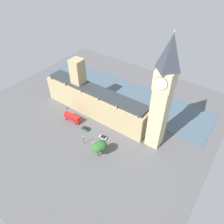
# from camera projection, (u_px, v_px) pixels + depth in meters

# --- Properties ---
(ground_plane) EXTENTS (138.72, 138.72, 0.00)m
(ground_plane) POSITION_uv_depth(u_px,v_px,m) (94.00, 114.00, 129.27)
(ground_plane) COLOR #565659
(river_thames) EXTENTS (32.10, 124.85, 0.25)m
(river_thames) POSITION_uv_depth(u_px,v_px,m) (120.00, 92.00, 146.76)
(river_thames) COLOR #475B6B
(river_thames) RESTS_ON ground
(parliament_building) EXTENTS (12.28, 68.72, 32.08)m
(parliament_building) POSITION_uv_depth(u_px,v_px,m) (94.00, 100.00, 125.09)
(parliament_building) COLOR tan
(parliament_building) RESTS_ON ground
(clock_tower) EXTENTS (8.22, 8.22, 58.85)m
(clock_tower) POSITION_uv_depth(u_px,v_px,m) (162.00, 96.00, 92.16)
(clock_tower) COLOR #CCBA8E
(clock_tower) RESTS_ON ground
(double_decker_bus_by_river_gate) EXTENTS (2.92, 10.57, 4.75)m
(double_decker_bus_by_river_gate) POSITION_uv_depth(u_px,v_px,m) (72.00, 118.00, 122.98)
(double_decker_bus_by_river_gate) COLOR red
(double_decker_bus_by_river_gate) RESTS_ON ground
(car_dark_green_midblock) EXTENTS (2.12, 4.85, 1.74)m
(car_dark_green_midblock) POSITION_uv_depth(u_px,v_px,m) (86.00, 128.00, 118.66)
(car_dark_green_midblock) COLOR #19472D
(car_dark_green_midblock) RESTS_ON ground
(car_silver_corner) EXTENTS (2.06, 4.56, 1.74)m
(car_silver_corner) POSITION_uv_depth(u_px,v_px,m) (103.00, 137.00, 113.43)
(car_silver_corner) COLOR #B7B7BC
(car_silver_corner) RESTS_ON ground
(pedestrian_far_end) EXTENTS (0.68, 0.60, 1.66)m
(pedestrian_far_end) POSITION_uv_depth(u_px,v_px,m) (67.00, 108.00, 132.65)
(pedestrian_far_end) COLOR black
(pedestrian_far_end) RESTS_ON ground
(plane_tree_opposite_hall) EXTENTS (5.50, 5.50, 9.24)m
(plane_tree_opposite_hall) POSITION_uv_depth(u_px,v_px,m) (102.00, 145.00, 101.34)
(plane_tree_opposite_hall) COLOR brown
(plane_tree_opposite_hall) RESTS_ON ground
(plane_tree_near_tower) EXTENTS (5.46, 5.46, 8.85)m
(plane_tree_near_tower) POSITION_uv_depth(u_px,v_px,m) (98.00, 147.00, 100.82)
(plane_tree_near_tower) COLOR brown
(plane_tree_near_tower) RESTS_ON ground
(street_lamp_leading) EXTENTS (0.56, 0.56, 6.28)m
(street_lamp_leading) POSITION_uv_depth(u_px,v_px,m) (84.00, 139.00, 107.93)
(street_lamp_leading) COLOR black
(street_lamp_leading) RESTS_ON ground
(street_lamp_trailing) EXTENTS (0.56, 0.56, 6.31)m
(street_lamp_trailing) POSITION_uv_depth(u_px,v_px,m) (93.00, 145.00, 104.89)
(street_lamp_trailing) COLOR black
(street_lamp_trailing) RESTS_ON ground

